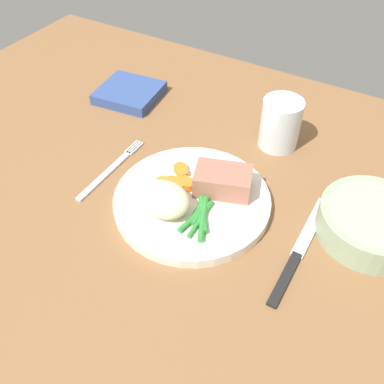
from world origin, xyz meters
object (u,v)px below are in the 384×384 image
object	(u,v)px
meat_portion	(223,181)
dinner_plate	(192,201)
water_glass	(280,127)
knife	(299,250)
salad_bowl	(372,221)
napkin	(129,93)
fork	(110,170)

from	to	relation	value
meat_portion	dinner_plate	bearing A→B (deg)	-130.60
meat_portion	water_glass	size ratio (longest dim) A/B	0.96
dinner_plate	knife	distance (cm)	16.84
salad_bowl	napkin	distance (cm)	50.51
salad_bowl	napkin	size ratio (longest dim) A/B	1.29
knife	salad_bowl	distance (cm)	10.89
knife	water_glass	bearing A→B (deg)	124.12
dinner_plate	water_glass	bearing A→B (deg)	74.73
salad_bowl	napkin	bearing A→B (deg)	167.01
fork	water_glass	distance (cm)	28.92
dinner_plate	meat_portion	distance (cm)	5.43
fork	napkin	world-z (taller)	napkin
meat_portion	knife	size ratio (longest dim) A/B	0.40
dinner_plate	water_glass	xyz separation A→B (cm)	(5.41, 19.83, 2.83)
dinner_plate	meat_portion	size ratio (longest dim) A/B	2.81
meat_portion	knife	xyz separation A→B (cm)	(13.71, -3.92, -3.15)
dinner_plate	salad_bowl	world-z (taller)	salad_bowl
knife	fork	bearing A→B (deg)	-175.49
dinner_plate	water_glass	size ratio (longest dim) A/B	2.70
dinner_plate	knife	xyz separation A→B (cm)	(16.82, -0.29, -0.60)
salad_bowl	meat_portion	bearing A→B (deg)	-169.11
fork	salad_bowl	size ratio (longest dim) A/B	1.13
meat_portion	water_glass	world-z (taller)	water_glass
knife	napkin	world-z (taller)	napkin
salad_bowl	napkin	world-z (taller)	salad_bowl
fork	knife	bearing A→B (deg)	-3.99
dinner_plate	fork	distance (cm)	15.12
water_glass	napkin	distance (cm)	30.78
knife	salad_bowl	bearing A→B (deg)	52.61
knife	water_glass	distance (cm)	23.38
salad_bowl	water_glass	bearing A→B (deg)	146.68
fork	water_glass	bearing A→B (deg)	40.46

